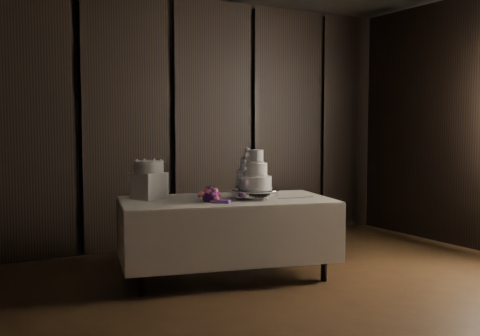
# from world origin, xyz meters

# --- Properties ---
(room) EXTENTS (6.08, 7.08, 3.08)m
(room) POSITION_xyz_m (0.00, 0.00, 1.50)
(room) COLOR black
(room) RESTS_ON ground
(display_table) EXTENTS (2.17, 1.45, 0.76)m
(display_table) POSITION_xyz_m (-0.13, 1.92, 0.42)
(display_table) COLOR silver
(display_table) RESTS_ON ground
(cake_stand) EXTENTS (0.53, 0.53, 0.09)m
(cake_stand) POSITION_xyz_m (0.13, 1.81, 0.81)
(cake_stand) COLOR silver
(cake_stand) RESTS_ON display_table
(wedding_cake) EXTENTS (0.36, 0.31, 0.38)m
(wedding_cake) POSITION_xyz_m (0.10, 1.79, 1.00)
(wedding_cake) COLOR white
(wedding_cake) RESTS_ON cake_stand
(bouquet) EXTENTS (0.44, 0.45, 0.17)m
(bouquet) POSITION_xyz_m (-0.35, 1.80, 0.82)
(bouquet) COLOR #E96579
(bouquet) RESTS_ON display_table
(box_pedestal) EXTENTS (0.34, 0.34, 0.25)m
(box_pedestal) POSITION_xyz_m (-0.77, 2.27, 0.89)
(box_pedestal) COLOR white
(box_pedestal) RESTS_ON display_table
(small_cake) EXTENTS (0.35, 0.35, 0.11)m
(small_cake) POSITION_xyz_m (-0.77, 2.27, 1.07)
(small_cake) COLOR white
(small_cake) RESTS_ON box_pedestal
(cake_knife) EXTENTS (0.37, 0.08, 0.01)m
(cake_knife) POSITION_xyz_m (0.42, 1.62, 0.77)
(cake_knife) COLOR silver
(cake_knife) RESTS_ON display_table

